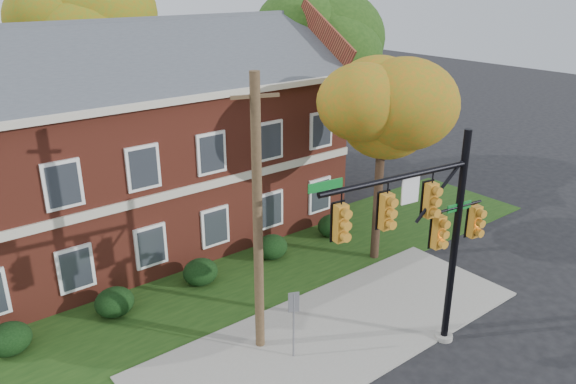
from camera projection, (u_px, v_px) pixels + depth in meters
ground at (358, 346)px, 18.42m from camera, size 120.00×120.00×0.00m
sidewalk at (337, 331)px, 19.14m from camera, size 14.00×5.00×0.08m
grass_strip at (253, 275)px, 22.80m from camera, size 30.00×6.00×0.04m
apartment_building at (133, 134)px, 24.20m from camera, size 18.80×8.80×9.74m
hedge_far_left at (9, 339)px, 17.92m from camera, size 1.40×1.26×1.05m
hedge_left at (114, 302)px, 19.94m from camera, size 1.40×1.26×1.05m
hedge_center at (200, 272)px, 21.97m from camera, size 1.40×1.26×1.05m
hedge_right at (272, 247)px, 24.00m from camera, size 1.40×1.26×1.05m
hedge_far_right at (332, 226)px, 26.03m from camera, size 1.40×1.26×1.05m
tree_near_right at (390, 105)px, 21.87m from camera, size 4.50×4.25×8.58m
tree_right_rear at (318, 40)px, 30.26m from camera, size 6.30×5.95×10.62m
tree_far_rear at (87, 27)px, 29.33m from camera, size 6.84×6.46×11.52m
traffic_signal at (427, 225)px, 16.57m from camera, size 6.43×1.10×7.23m
utility_pole at (258, 220)px, 16.80m from camera, size 1.35×0.56×8.96m
sign_post at (294, 314)px, 17.27m from camera, size 0.34×0.17×2.40m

